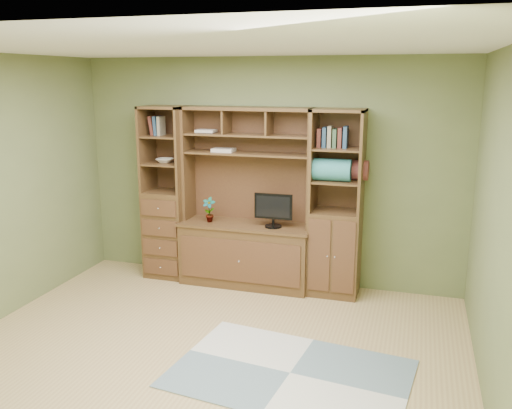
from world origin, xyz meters
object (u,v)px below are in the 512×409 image
(left_tower, at_px, (167,193))
(monitor, at_px, (273,204))
(center_hutch, at_px, (246,199))
(right_tower, at_px, (336,204))

(left_tower, xyz_separation_m, monitor, (1.34, -0.07, -0.03))
(center_hutch, bearing_deg, right_tower, 2.23)
(center_hutch, xyz_separation_m, right_tower, (1.02, 0.04, 0.00))
(left_tower, bearing_deg, monitor, -3.21)
(right_tower, distance_m, monitor, 0.69)
(center_hutch, relative_size, right_tower, 1.00)
(left_tower, xyz_separation_m, right_tower, (2.02, 0.00, 0.00))
(monitor, bearing_deg, right_tower, 5.24)
(center_hutch, xyz_separation_m, left_tower, (-1.00, 0.04, 0.00))
(center_hutch, xyz_separation_m, monitor, (0.34, -0.03, -0.03))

